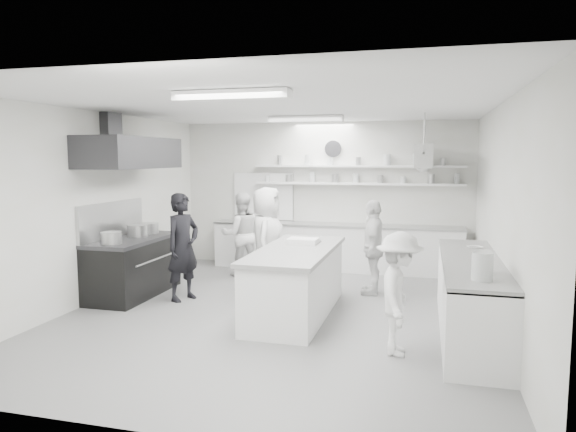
% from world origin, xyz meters
% --- Properties ---
extents(floor, '(6.00, 7.00, 0.02)m').
position_xyz_m(floor, '(0.00, 0.00, -0.01)').
color(floor, gray).
rests_on(floor, ground).
extents(ceiling, '(6.00, 7.00, 0.02)m').
position_xyz_m(ceiling, '(0.00, 0.00, 3.01)').
color(ceiling, white).
rests_on(ceiling, wall_back).
extents(wall_back, '(6.00, 0.04, 3.00)m').
position_xyz_m(wall_back, '(0.00, 3.50, 1.50)').
color(wall_back, silver).
rests_on(wall_back, floor).
extents(wall_front, '(6.00, 0.04, 3.00)m').
position_xyz_m(wall_front, '(0.00, -3.50, 1.50)').
color(wall_front, silver).
rests_on(wall_front, floor).
extents(wall_left, '(0.04, 7.00, 3.00)m').
position_xyz_m(wall_left, '(-3.00, 0.00, 1.50)').
color(wall_left, silver).
rests_on(wall_left, floor).
extents(wall_right, '(0.04, 7.00, 3.00)m').
position_xyz_m(wall_right, '(3.00, 0.00, 1.50)').
color(wall_right, silver).
rests_on(wall_right, floor).
extents(stove, '(0.80, 1.80, 0.90)m').
position_xyz_m(stove, '(-2.60, 0.40, 0.45)').
color(stove, black).
rests_on(stove, floor).
extents(exhaust_hood, '(0.85, 2.00, 0.50)m').
position_xyz_m(exhaust_hood, '(-2.60, 0.40, 2.35)').
color(exhaust_hood, '#303034').
rests_on(exhaust_hood, wall_left).
extents(back_counter, '(5.00, 0.60, 0.92)m').
position_xyz_m(back_counter, '(0.30, 3.20, 0.46)').
color(back_counter, white).
rests_on(back_counter, floor).
extents(shelf_lower, '(4.20, 0.26, 0.04)m').
position_xyz_m(shelf_lower, '(0.70, 3.37, 1.75)').
color(shelf_lower, white).
rests_on(shelf_lower, wall_back).
extents(shelf_upper, '(4.20, 0.26, 0.04)m').
position_xyz_m(shelf_upper, '(0.70, 3.37, 2.10)').
color(shelf_upper, white).
rests_on(shelf_upper, wall_back).
extents(pass_through_window, '(1.30, 0.04, 1.00)m').
position_xyz_m(pass_through_window, '(-1.30, 3.48, 1.45)').
color(pass_through_window, black).
rests_on(pass_through_window, wall_back).
extents(wall_clock, '(0.32, 0.05, 0.32)m').
position_xyz_m(wall_clock, '(0.20, 3.46, 2.45)').
color(wall_clock, white).
rests_on(wall_clock, wall_back).
extents(right_counter, '(0.74, 3.30, 0.94)m').
position_xyz_m(right_counter, '(2.65, -0.20, 0.47)').
color(right_counter, white).
rests_on(right_counter, floor).
extents(pot_rack, '(0.30, 1.60, 0.40)m').
position_xyz_m(pot_rack, '(2.00, 2.40, 2.30)').
color(pot_rack, '#ABABAC').
rests_on(pot_rack, ceiling).
extents(light_fixture_front, '(1.30, 0.25, 0.10)m').
position_xyz_m(light_fixture_front, '(0.00, -1.80, 2.94)').
color(light_fixture_front, white).
rests_on(light_fixture_front, ceiling).
extents(light_fixture_rear, '(1.30, 0.25, 0.10)m').
position_xyz_m(light_fixture_rear, '(0.00, 1.80, 2.94)').
color(light_fixture_rear, white).
rests_on(light_fixture_rear, ceiling).
extents(prep_island, '(0.95, 2.51, 0.92)m').
position_xyz_m(prep_island, '(0.26, 0.04, 0.46)').
color(prep_island, white).
rests_on(prep_island, floor).
extents(stove_pot, '(0.35, 0.35, 0.25)m').
position_xyz_m(stove_pot, '(-2.60, 0.57, 1.03)').
color(stove_pot, '#ABABAC').
rests_on(stove_pot, stove).
extents(cook_stove, '(0.62, 0.74, 1.72)m').
position_xyz_m(cook_stove, '(-1.67, 0.35, 0.86)').
color(cook_stove, black).
rests_on(cook_stove, floor).
extents(cook_back, '(0.98, 0.91, 1.60)m').
position_xyz_m(cook_back, '(-1.37, 2.24, 0.80)').
color(cook_back, silver).
rests_on(cook_back, floor).
extents(cook_island_left, '(0.66, 0.93, 1.78)m').
position_xyz_m(cook_island_left, '(-0.53, 1.17, 0.89)').
color(cook_island_left, silver).
rests_on(cook_island_left, floor).
extents(cook_island_right, '(0.40, 0.94, 1.58)m').
position_xyz_m(cook_island_right, '(1.23, 1.50, 0.79)').
color(cook_island_right, silver).
rests_on(cook_island_right, floor).
extents(cook_right, '(0.53, 0.93, 1.43)m').
position_xyz_m(cook_right, '(1.79, -1.17, 0.72)').
color(cook_right, silver).
rests_on(cook_right, floor).
extents(bowl_island_a, '(0.33, 0.33, 0.07)m').
position_xyz_m(bowl_island_a, '(0.36, 0.71, 0.95)').
color(bowl_island_a, '#ABABAC').
rests_on(bowl_island_a, prep_island).
extents(bowl_island_b, '(0.27, 0.27, 0.07)m').
position_xyz_m(bowl_island_b, '(0.37, 0.43, 0.96)').
color(bowl_island_b, white).
rests_on(bowl_island_b, prep_island).
extents(bowl_right, '(0.27, 0.27, 0.05)m').
position_xyz_m(bowl_right, '(2.76, 0.76, 0.97)').
color(bowl_right, white).
rests_on(bowl_right, right_counter).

